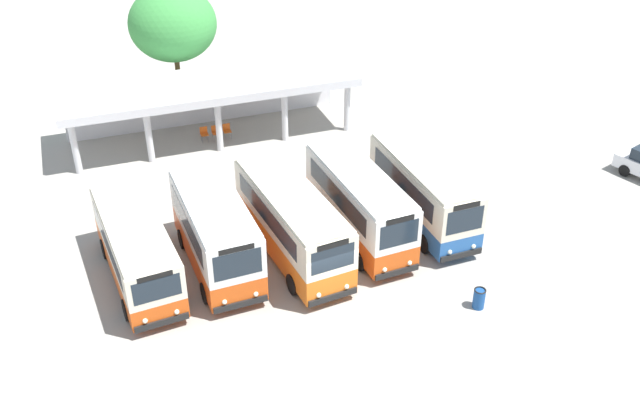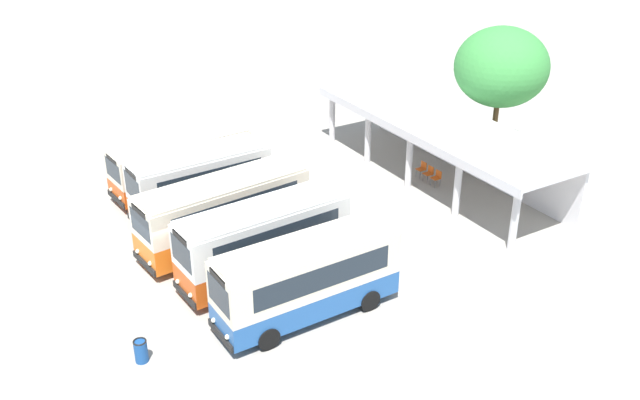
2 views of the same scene
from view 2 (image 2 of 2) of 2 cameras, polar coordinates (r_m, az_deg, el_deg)
The scene contains 12 objects.
ground_plane at distance 31.52m, azimuth -13.55°, elevation -5.82°, with size 180.00×180.00×0.00m, color #A39E93.
city_bus_nearest_orange at distance 37.95m, azimuth -11.15°, elevation 3.05°, with size 2.86×7.58×2.93m.
city_bus_second_in_row at distance 34.94m, azimuth -9.65°, elevation 1.46°, with size 2.65×6.90×3.39m.
city_bus_middle_cream at distance 32.13m, azimuth -7.78°, elevation -0.88°, with size 3.06×8.18×3.26m.
city_bus_fourth_amber at distance 29.59m, azimuth -4.57°, elevation -3.20°, with size 2.59×7.56×3.35m.
city_bus_fifth_blue at distance 27.20m, azimuth -1.09°, elevation -6.20°, with size 2.35×7.48×3.24m.
terminal_canopy at distance 39.05m, azimuth 10.17°, elevation 5.32°, with size 16.73×4.91×3.40m.
waiting_chair_end_by_column at distance 39.63m, azimuth 8.22°, elevation 2.58°, with size 0.45×0.45×0.86m.
waiting_chair_second_from_end at distance 39.14m, azimuth 8.78°, elevation 2.22°, with size 0.45×0.45×0.86m.
waiting_chair_middle_seat at distance 38.68m, azimuth 9.39°, elevation 1.86°, with size 0.45×0.45×0.86m.
roadside_tree_behind_canopy at distance 41.79m, azimuth 14.40°, elevation 10.33°, with size 5.31×5.31×7.60m.
litter_bin_apron at distance 26.52m, azimuth -14.22°, elevation -11.68°, with size 0.49×0.49×0.90m.
Camera 2 is at (25.85, -7.05, 16.60)m, focal length 39.74 mm.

